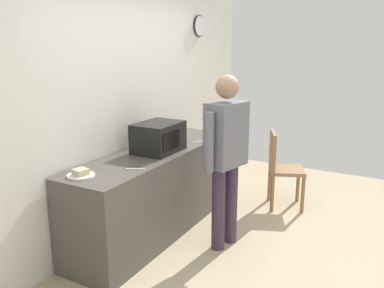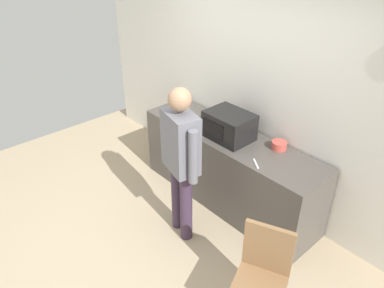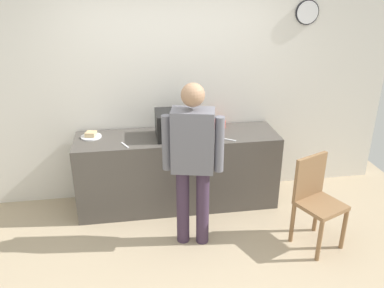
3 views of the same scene
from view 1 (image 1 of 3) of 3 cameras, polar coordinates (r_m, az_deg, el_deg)
name	(u,v)px [view 1 (image 1 of 3)]	position (r m, az deg, el deg)	size (l,w,h in m)	color
ground_plane	(264,260)	(3.97, 10.23, -15.87)	(6.00, 6.00, 0.00)	tan
back_wall	(123,109)	(4.26, -9.79, 4.98)	(5.40, 0.13, 2.60)	silver
kitchen_counter	(156,191)	(4.29, -5.07, -6.73)	(2.31, 0.62, 0.89)	#4C4742
microwave	(158,137)	(4.10, -4.79, 0.98)	(0.50, 0.39, 0.30)	black
sandwich_plate	(81,174)	(3.49, -15.55, -4.13)	(0.23, 0.23, 0.07)	white
salad_bowl	(167,135)	(4.66, -3.57, 1.28)	(0.16, 0.16, 0.08)	#C64C42
fork_utensil	(136,169)	(3.58, -7.99, -3.54)	(0.17, 0.02, 0.01)	silver
spoon_utensil	(199,142)	(4.50, 0.95, 0.31)	(0.17, 0.02, 0.01)	silver
person_standing	(226,150)	(3.81, 4.85, -0.81)	(0.58, 0.33, 1.69)	#3B2A40
wooden_chair	(281,166)	(4.98, 12.48, -3.02)	(0.53, 0.53, 0.94)	olive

